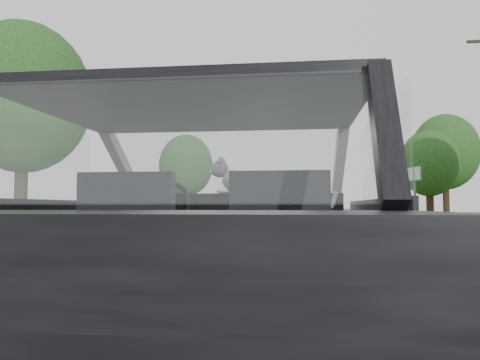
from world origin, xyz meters
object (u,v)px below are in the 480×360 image
(subject_car, at_px, (215,238))
(other_car, at_px, (275,210))
(cat, at_px, (256,181))
(highway_sign, at_px, (415,197))

(subject_car, relative_size, other_car, 0.88)
(subject_car, height_order, other_car, other_car)
(cat, height_order, other_car, other_car)
(other_car, bearing_deg, cat, -96.19)
(subject_car, relative_size, cat, 6.47)
(subject_car, xyz_separation_m, cat, (0.20, 0.58, 0.37))
(subject_car, height_order, highway_sign, highway_sign)
(cat, bearing_deg, other_car, 102.94)
(cat, relative_size, other_car, 0.14)
(subject_car, distance_m, highway_sign, 18.64)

